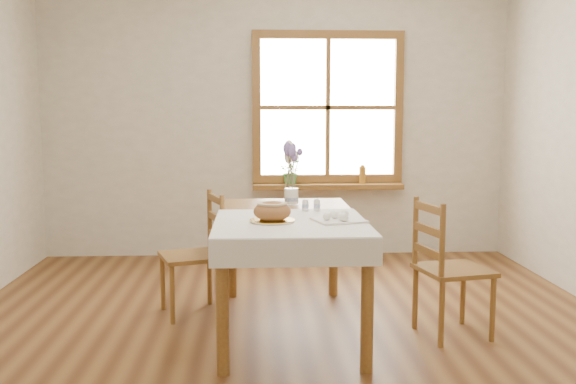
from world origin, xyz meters
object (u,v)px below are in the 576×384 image
chair_left (191,254)px  flower_vase (291,197)px  chair_right (454,268)px  bread_plate (272,221)px  dining_table (288,228)px

chair_left → flower_vase: size_ratio=7.77×
chair_left → chair_right: chair_right is taller
bread_plate → flower_vase: 0.79m
chair_right → bread_plate: size_ratio=3.36×
dining_table → flower_vase: size_ratio=14.56×
dining_table → bread_plate: bearing=-109.3°
dining_table → bread_plate: 0.35m
chair_left → chair_right: 1.77m
dining_table → chair_right: bearing=-10.3°
chair_right → flower_vase: chair_right is taller
chair_right → flower_vase: bearing=44.6°
chair_right → bread_plate: (-1.15, -0.13, 0.33)m
dining_table → chair_right: chair_right is taller
dining_table → bread_plate: bread_plate is taller
dining_table → flower_vase: 0.48m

